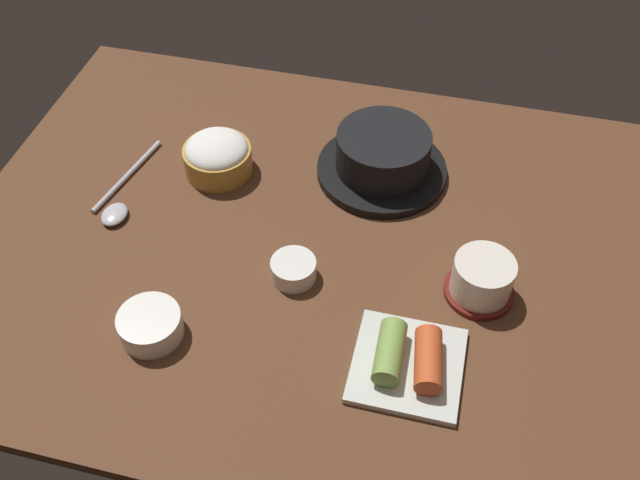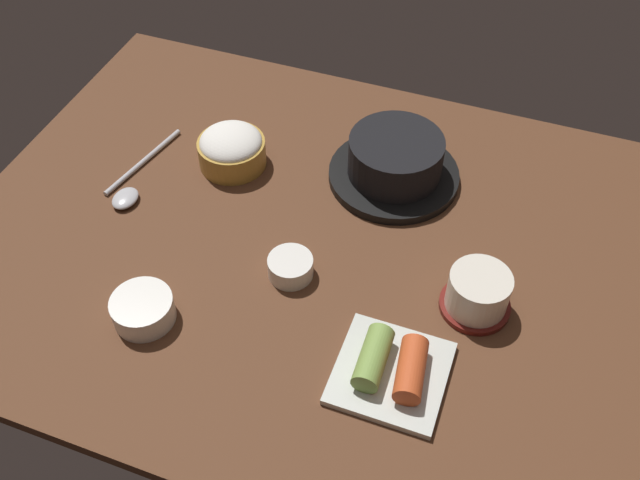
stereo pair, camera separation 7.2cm
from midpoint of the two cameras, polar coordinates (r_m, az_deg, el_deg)
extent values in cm
cube|color=#56331E|center=(101.20, -2.86, -0.56)|extent=(100.00, 76.00, 2.00)
cylinder|color=black|center=(109.77, 3.08, 5.56)|extent=(19.84, 19.84, 1.44)
cylinder|color=black|center=(107.24, 3.16, 7.03)|extent=(14.14, 14.14, 6.10)
cylinder|color=#D15619|center=(105.45, 3.23, 8.16)|extent=(12.44, 12.44, 0.60)
cylinder|color=#B78C38|center=(110.85, -10.02, 6.27)|extent=(10.42, 10.42, 4.28)
ellipsoid|color=white|center=(109.45, -10.17, 7.10)|extent=(9.59, 9.59, 3.65)
cylinder|color=maroon|center=(95.80, 10.51, -4.14)|extent=(9.25, 9.25, 0.80)
cylinder|color=silver|center=(93.45, 10.76, -3.00)|extent=(7.97, 7.97, 5.27)
cylinder|color=#C6D18C|center=(91.67, 10.96, -2.09)|extent=(6.78, 6.78, 0.40)
cylinder|color=white|center=(95.38, -4.29, -2.46)|extent=(6.14, 6.14, 2.93)
cylinder|color=#B73323|center=(94.48, -4.33, -2.01)|extent=(5.04, 5.04, 0.50)
cube|color=silver|center=(87.92, 4.66, -10.09)|extent=(13.28, 13.28, 1.00)
cylinder|color=#7A9E47|center=(86.22, 3.21, -9.04)|extent=(3.59, 8.06, 3.35)
cylinder|color=#C64C23|center=(86.00, 6.29, -9.62)|extent=(4.34, 8.33, 3.35)
cylinder|color=white|center=(92.71, -15.61, -6.70)|extent=(8.01, 8.01, 3.49)
cylinder|color=#B73323|center=(91.57, -15.79, -6.18)|extent=(6.57, 6.57, 0.50)
cylinder|color=#B7B7BC|center=(114.06, -16.91, 4.90)|extent=(4.28, 16.90, 0.80)
ellipsoid|color=#B7B7BC|center=(108.15, -17.97, 1.89)|extent=(3.60, 4.68, 1.26)
camera|label=1|loc=(0.04, -92.13, -2.40)|focal=39.97mm
camera|label=2|loc=(0.04, 87.87, 2.40)|focal=39.97mm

